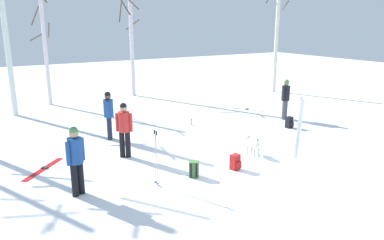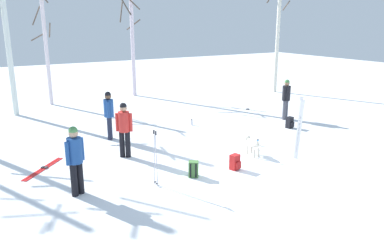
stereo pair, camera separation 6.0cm
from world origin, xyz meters
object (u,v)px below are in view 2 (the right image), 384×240
ski_pair_lying_1 (249,110)px  backpack_2 (290,123)px  birch_tree_3 (46,47)px  dog (252,143)px  person_3 (75,156)px  water_bottle_0 (258,142)px  birch_tree_4 (132,36)px  birch_tree_2 (7,36)px  ski_pair_planted_0 (299,129)px  backpack_0 (235,162)px  ski_poles_0 (155,157)px  water_bottle_1 (192,122)px  person_0 (124,126)px  person_1 (286,97)px  person_2 (109,112)px  ski_pair_lying_0 (43,169)px  birch_tree_5 (278,31)px  backpack_1 (194,169)px

ski_pair_lying_1 → backpack_2: (-0.57, -3.27, 0.20)m
birch_tree_3 → dog: bearing=-69.8°
person_3 → backpack_2: bearing=11.1°
water_bottle_0 → birch_tree_4: size_ratio=0.04×
water_bottle_0 → birch_tree_2: 11.48m
birch_tree_3 → ski_pair_planted_0: bearing=-67.3°
ski_pair_lying_1 → birch_tree_3: bearing=142.6°
backpack_0 → ski_poles_0: bearing=176.2°
ski_pair_planted_0 → backpack_2: (2.30, 2.64, -0.75)m
ski_pair_planted_0 → water_bottle_1: (-0.82, 4.96, -0.85)m
backpack_2 → birch_tree_3: 12.08m
ski_pair_planted_0 → backpack_0: ski_pair_planted_0 is taller
person_0 → ski_pair_planted_0: (4.45, -2.83, -0.01)m
person_1 → water_bottle_0: bearing=-147.0°
person_1 → birch_tree_2: 12.16m
person_3 → birch_tree_2: birch_tree_2 is taller
birch_tree_3 → water_bottle_1: bearing=-59.1°
person_2 → birch_tree_4: size_ratio=0.27×
backpack_0 → person_1: bearing=33.4°
person_3 → ski_pair_lying_0: (-0.45, 2.14, -0.97)m
dog → birch_tree_2: birch_tree_2 is taller
water_bottle_0 → birch_tree_5: size_ratio=0.03×
backpack_2 → backpack_1: bearing=-159.0°
dog → ski_poles_0: (-3.55, -0.51, 0.39)m
birch_tree_5 → backpack_2: bearing=-128.2°
backpack_0 → birch_tree_3: bearing=103.8°
person_0 → person_1: (7.56, 0.93, 0.00)m
ski_poles_0 → birch_tree_2: 10.53m
dog → birch_tree_4: (0.48, 11.04, 2.90)m
ski_pair_lying_0 → ski_poles_0: 3.58m
birch_tree_2 → birch_tree_3: bearing=40.6°
ski_pair_lying_1 → backpack_1: bearing=-139.0°
ski_pair_planted_0 → ski_pair_lying_0: ski_pair_planted_0 is taller
ski_pair_planted_0 → ski_pair_lying_0: 7.55m
ski_pair_lying_0 → birch_tree_5: birch_tree_5 is taller
person_3 → dog: bearing=0.2°
ski_pair_lying_0 → birch_tree_5: bearing=22.4°
person_0 → water_bottle_1: bearing=30.3°
ski_pair_lying_1 → ski_poles_0: (-7.38, -5.45, 0.77)m
birch_tree_4 → ski_pair_lying_1: bearing=-61.2°
ski_pair_lying_1 → backpack_2: bearing=-100.0°
water_bottle_0 → birch_tree_4: bearing=91.6°
ski_poles_0 → birch_tree_4: size_ratio=0.23×
person_0 → ski_pair_lying_1: bearing=22.8°
person_0 → person_3: same height
backpack_0 → birch_tree_2: bearing=114.7°
ski_pair_lying_0 → person_3: bearing=-78.0°
birch_tree_5 → ski_pair_planted_0: bearing=-129.0°
ski_pair_lying_1 → backpack_0: backpack_0 is taller
ski_pair_lying_1 → birch_tree_2: 11.18m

